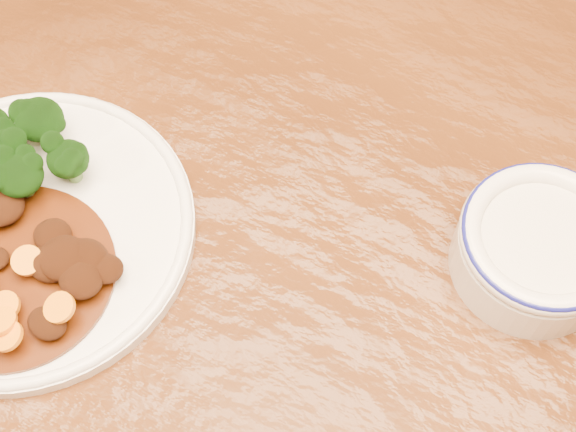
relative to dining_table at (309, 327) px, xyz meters
The scene contains 5 objects.
dining_table is the anchor object (origin of this frame).
dinner_plate 0.26m from the dining_table, 160.48° to the right, with size 0.29×0.29×0.02m.
broccoli_florets 0.31m from the dining_table, behind, with size 0.14×0.10×0.05m.
mince_stew 0.26m from the dining_table, 152.38° to the right, with size 0.17×0.17×0.03m.
dip_bowl 0.21m from the dining_table, 39.39° to the left, with size 0.13×0.13×0.06m.
Camera 1 is at (0.13, -0.24, 1.35)m, focal length 50.00 mm.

